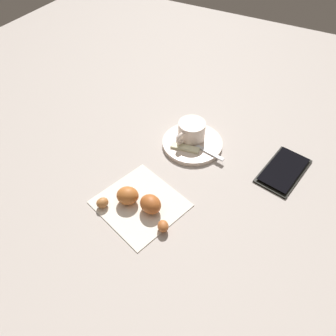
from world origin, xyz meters
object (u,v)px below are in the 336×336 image
at_px(cell_phone, 284,170).
at_px(espresso_cup, 191,131).
at_px(saucer, 192,143).
at_px(napkin, 139,203).
at_px(croissant, 138,202).
at_px(sugar_packet, 185,148).
at_px(teaspoon, 192,143).

bearing_deg(cell_phone, espresso_cup, 92.65).
distance_m(saucer, espresso_cup, 0.03).
relative_size(saucer, cell_phone, 0.95).
height_order(napkin, croissant, croissant).
bearing_deg(sugar_packet, napkin, -104.35).
relative_size(saucer, espresso_cup, 1.67).
bearing_deg(croissant, sugar_packet, -3.00).
bearing_deg(saucer, napkin, 174.79).
bearing_deg(saucer, teaspoon, -171.12).
height_order(napkin, cell_phone, cell_phone).
relative_size(saucer, napkin, 0.90).
height_order(saucer, cell_phone, saucer).
xyz_separation_m(saucer, croissant, (-0.22, 0.01, 0.02)).
bearing_deg(teaspoon, saucer, 8.88).
bearing_deg(cell_phone, sugar_packet, 102.70).
height_order(espresso_cup, croissant, espresso_cup).
bearing_deg(napkin, saucer, -5.21).
bearing_deg(espresso_cup, saucer, -133.38).
xyz_separation_m(sugar_packet, napkin, (-0.18, 0.01, -0.01)).
height_order(espresso_cup, sugar_packet, espresso_cup).
height_order(sugar_packet, napkin, sugar_packet).
bearing_deg(sugar_packet, croissant, -102.71).
distance_m(teaspoon, sugar_packet, 0.02).
xyz_separation_m(espresso_cup, cell_phone, (0.01, -0.22, -0.03)).
height_order(saucer, napkin, saucer).
xyz_separation_m(croissant, cell_phone, (0.24, -0.23, -0.02)).
height_order(teaspoon, cell_phone, teaspoon).
bearing_deg(sugar_packet, cell_phone, 2.99).
relative_size(teaspoon, napkin, 0.84).
bearing_deg(teaspoon, sugar_packet, 165.94).
height_order(saucer, teaspoon, teaspoon).
bearing_deg(napkin, teaspoon, -5.75).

